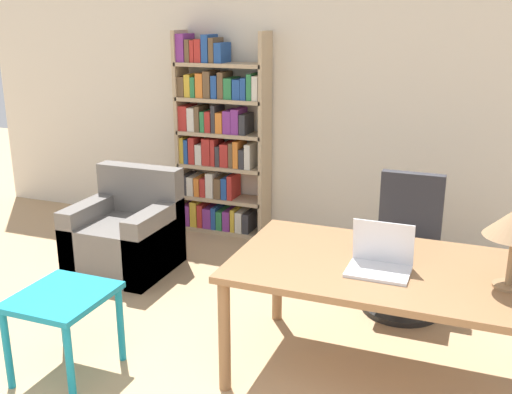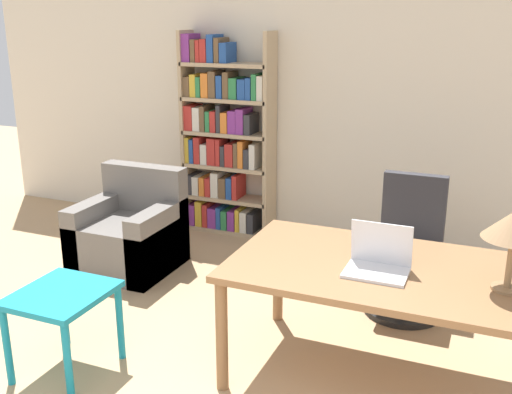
% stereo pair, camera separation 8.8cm
% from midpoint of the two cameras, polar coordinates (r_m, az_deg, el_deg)
% --- Properties ---
extents(wall_back, '(8.00, 0.06, 2.70)m').
position_cam_midpoint_polar(wall_back, '(5.51, 10.10, 9.11)').
color(wall_back, beige).
rests_on(wall_back, ground_plane).
extents(desk, '(1.76, 1.02, 0.72)m').
position_cam_midpoint_polar(desk, '(3.51, 12.97, -7.63)').
color(desk, olive).
rests_on(desk, ground_plane).
extents(laptop, '(0.34, 0.26, 0.27)m').
position_cam_midpoint_polar(laptop, '(3.38, 12.28, -6.06)').
color(laptop, silver).
rests_on(laptop, desk).
extents(office_chair, '(0.57, 0.57, 0.99)m').
position_cam_midpoint_polar(office_chair, '(4.49, 14.80, -5.29)').
color(office_chair, black).
rests_on(office_chair, ground_plane).
extents(side_table_blue, '(0.51, 0.56, 0.53)m').
position_cam_midpoint_polar(side_table_blue, '(3.75, -17.29, -9.83)').
color(side_table_blue, teal).
rests_on(side_table_blue, ground_plane).
extents(armchair, '(0.77, 0.75, 0.84)m').
position_cam_midpoint_polar(armchair, '(5.19, -11.44, -3.59)').
color(armchair, '#66605B').
rests_on(armchair, ground_plane).
extents(bookshelf, '(0.90, 0.28, 1.94)m').
position_cam_midpoint_polar(bookshelf, '(5.81, -2.72, 5.45)').
color(bookshelf, tan).
rests_on(bookshelf, ground_plane).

